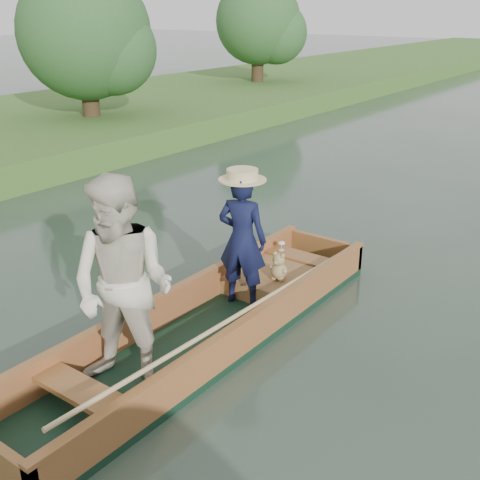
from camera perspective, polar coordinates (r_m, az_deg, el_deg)
The scene contains 3 objects.
ground at distance 6.38m, azimuth -3.26°, elevation -9.57°, with size 120.00×120.00×0.00m, color #283D30.
trees_far at distance 16.07m, azimuth 12.11°, elevation 18.47°, with size 22.62×11.70×4.26m.
punt at distance 5.83m, azimuth -5.73°, elevation -4.98°, with size 1.15×5.00×2.03m.
Camera 1 is at (3.54, -4.17, 3.29)m, focal length 45.00 mm.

